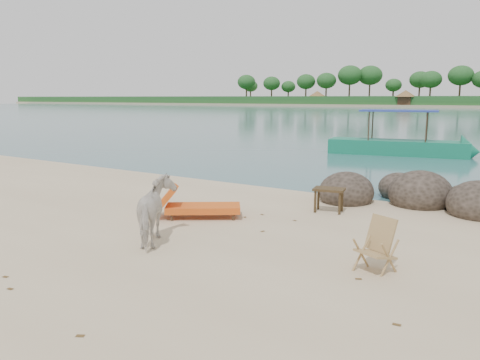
{
  "coord_description": "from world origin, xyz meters",
  "views": [
    {
      "loc": [
        4.55,
        -6.1,
        2.71
      ],
      "look_at": [
        -0.76,
        2.0,
        1.0
      ],
      "focal_mm": 35.0,
      "sensor_mm": 36.0,
      "label": 1
    }
  ],
  "objects_px": {
    "side_table": "(329,201)",
    "deck_chair": "(375,248)",
    "boat_near": "(399,118)",
    "cow": "(157,212)",
    "lounge_chair": "(203,205)",
    "boulders": "(440,199)"
  },
  "relations": [
    {
      "from": "cow",
      "to": "boulders",
      "type": "bearing_deg",
      "value": -159.72
    },
    {
      "from": "boulders",
      "to": "lounge_chair",
      "type": "xyz_separation_m",
      "value": [
        -4.29,
        -4.03,
        0.07
      ]
    },
    {
      "from": "side_table",
      "to": "lounge_chair",
      "type": "relative_size",
      "value": 0.34
    },
    {
      "from": "lounge_chair",
      "to": "boat_near",
      "type": "relative_size",
      "value": 0.29
    },
    {
      "from": "boat_near",
      "to": "side_table",
      "type": "bearing_deg",
      "value": -92.09
    },
    {
      "from": "lounge_chair",
      "to": "boat_near",
      "type": "xyz_separation_m",
      "value": [
        0.3,
        15.06,
        1.44
      ]
    },
    {
      "from": "lounge_chair",
      "to": "deck_chair",
      "type": "distance_m",
      "value": 4.46
    },
    {
      "from": "deck_chair",
      "to": "lounge_chair",
      "type": "bearing_deg",
      "value": -171.43
    },
    {
      "from": "deck_chair",
      "to": "boat_near",
      "type": "height_order",
      "value": "boat_near"
    },
    {
      "from": "boulders",
      "to": "side_table",
      "type": "height_order",
      "value": "boulders"
    },
    {
      "from": "boulders",
      "to": "side_table",
      "type": "relative_size",
      "value": 9.24
    },
    {
      "from": "side_table",
      "to": "cow",
      "type": "bearing_deg",
      "value": -125.45
    },
    {
      "from": "cow",
      "to": "lounge_chair",
      "type": "distance_m",
      "value": 2.01
    },
    {
      "from": "lounge_chair",
      "to": "boat_near",
      "type": "bearing_deg",
      "value": 54.14
    },
    {
      "from": "boulders",
      "to": "cow",
      "type": "bearing_deg",
      "value": -122.9
    },
    {
      "from": "lounge_chair",
      "to": "boulders",
      "type": "bearing_deg",
      "value": 8.43
    },
    {
      "from": "boulders",
      "to": "lounge_chair",
      "type": "height_order",
      "value": "boulders"
    },
    {
      "from": "lounge_chair",
      "to": "deck_chair",
      "type": "bearing_deg",
      "value": -50.24
    },
    {
      "from": "cow",
      "to": "boat_near",
      "type": "bearing_deg",
      "value": -126.37
    },
    {
      "from": "lounge_chair",
      "to": "deck_chair",
      "type": "relative_size",
      "value": 2.52
    },
    {
      "from": "boulders",
      "to": "cow",
      "type": "xyz_separation_m",
      "value": [
        -3.86,
        -5.97,
        0.37
      ]
    },
    {
      "from": "side_table",
      "to": "deck_chair",
      "type": "relative_size",
      "value": 0.86
    }
  ]
}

